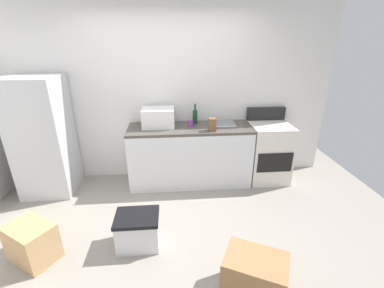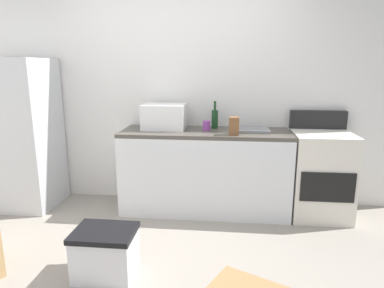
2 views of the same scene
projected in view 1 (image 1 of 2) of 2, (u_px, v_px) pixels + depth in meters
name	position (u px, v px, depth m)	size (l,w,h in m)	color
ground_plane	(172.00, 235.00, 3.02)	(6.00, 6.00, 0.00)	gray
wall_back	(168.00, 95.00, 3.95)	(5.00, 0.10, 2.60)	silver
kitchen_counter	(190.00, 155.00, 3.98)	(1.80, 0.60, 0.90)	silver
refrigerator	(43.00, 137.00, 3.63)	(0.68, 0.66, 1.66)	silver
stove_oven	(268.00, 151.00, 4.07)	(0.60, 0.61, 1.10)	silver
microwave	(158.00, 118.00, 3.78)	(0.46, 0.34, 0.27)	white
sink_basin	(223.00, 124.00, 3.88)	(0.36, 0.32, 0.03)	slate
wine_bottle	(195.00, 116.00, 3.92)	(0.07, 0.07, 0.30)	#193F1E
coffee_mug	(190.00, 123.00, 3.82)	(0.08, 0.08, 0.10)	purple
knife_block	(212.00, 124.00, 3.63)	(0.10, 0.10, 0.18)	brown
cardboard_box_large	(254.00, 277.00, 2.25)	(0.52, 0.37, 0.41)	olive
cardboard_box_medium	(32.00, 242.00, 2.64)	(0.47, 0.33, 0.40)	tan
storage_bin	(138.00, 230.00, 2.81)	(0.46, 0.36, 0.38)	silver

